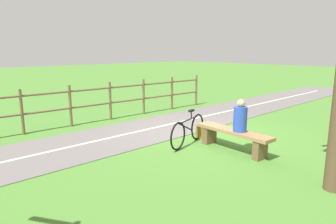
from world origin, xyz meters
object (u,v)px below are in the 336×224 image
at_px(person_seated, 240,118).
at_px(backpack, 203,132).
at_px(bicycle, 188,130).
at_px(bench, 233,136).

height_order(person_seated, backpack, person_seated).
height_order(bicycle, backpack, bicycle).
bearing_deg(person_seated, bench, 0.00).
bearing_deg(backpack, bench, 168.59).
bearing_deg(bicycle, backpack, 171.35).
height_order(bench, backpack, bench).
height_order(bench, bicycle, bicycle).
relative_size(bicycle, backpack, 4.36).
xyz_separation_m(bicycle, backpack, (0.08, -0.65, -0.18)).
bearing_deg(backpack, bicycle, 97.13).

